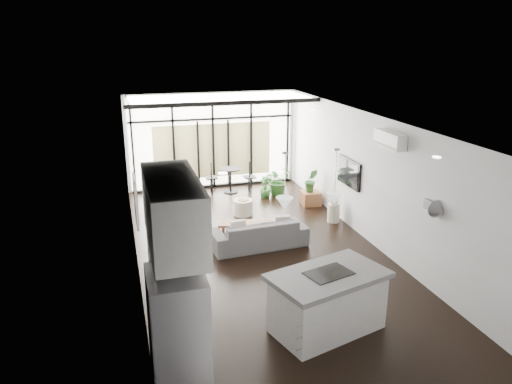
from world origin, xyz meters
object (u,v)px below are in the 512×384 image
milk_can (334,211)px  tv (349,172)px  pouf (243,207)px  island (327,302)px  console_bench (252,232)px  sofa (259,229)px  fridge (179,339)px

milk_can → tv: tv is taller
pouf → milk_can: bearing=-28.7°
island → pouf: 5.34m
console_bench → tv: bearing=21.2°
sofa → tv: size_ratio=1.88×
fridge → tv: fridge is taller
milk_can → tv: 1.06m
island → console_bench: island is taller
fridge → console_bench: size_ratio=1.18×
console_bench → milk_can: (2.24, 0.65, 0.05)m
sofa → pouf: (0.16, 2.00, -0.21)m
island → milk_can: island is taller
sofa → pouf: bearing=-98.7°
island → milk_can: size_ratio=3.02×
console_bench → pouf: bearing=93.6°
sofa → milk_can: (2.16, 0.91, -0.11)m
island → milk_can: bearing=48.0°
sofa → pouf: 2.01m
sofa → tv: bearing=-168.4°
sofa → pouf: size_ratio=4.22×
fridge → sofa: size_ratio=0.85×
pouf → tv: size_ratio=0.44×
console_bench → milk_can: size_ratio=2.53×
island → pouf: size_ratio=3.60×
fridge → milk_can: size_ratio=2.99×
fridge → pouf: bearing=69.0°
console_bench → tv: tv is taller
console_bench → milk_can: 2.34m
pouf → console_bench: bearing=-98.1°
milk_can → sofa: bearing=-157.2°
pouf → tv: tv is taller
console_bench → fridge: bearing=-103.8°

